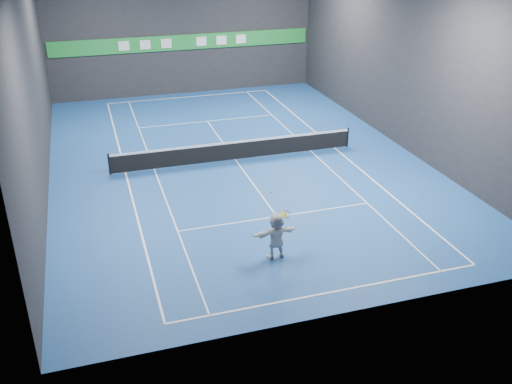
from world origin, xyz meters
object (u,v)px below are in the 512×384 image
object	(u,v)px
tennis_ball	(271,192)
tennis_racket	(285,215)
tennis_net	(235,150)
player	(276,236)

from	to	relation	value
tennis_ball	tennis_racket	world-z (taller)	tennis_ball
tennis_net	tennis_racket	bearing A→B (deg)	-94.41
player	tennis_racket	world-z (taller)	tennis_racket
tennis_ball	tennis_net	bearing A→B (deg)	82.18
tennis_net	tennis_racket	world-z (taller)	tennis_racket
player	tennis_ball	bearing A→B (deg)	4.42
tennis_ball	tennis_racket	distance (m)	1.16
tennis_racket	player	bearing A→B (deg)	-172.06
tennis_ball	player	bearing A→B (deg)	8.11
tennis_net	tennis_ball	bearing A→B (deg)	-97.82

